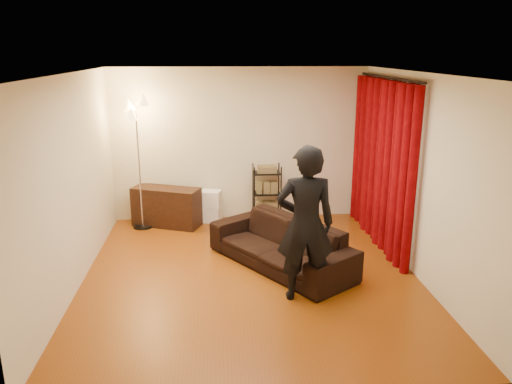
{
  "coord_description": "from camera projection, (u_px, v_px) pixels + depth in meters",
  "views": [
    {
      "loc": [
        -0.45,
        -6.24,
        2.98
      ],
      "look_at": [
        0.1,
        0.3,
        1.1
      ],
      "focal_mm": 35.0,
      "sensor_mm": 36.0,
      "label": 1
    }
  ],
  "objects": [
    {
      "name": "curtain_rod",
      "position": [
        389.0,
        78.0,
        7.38
      ],
      "size": [
        0.04,
        2.65,
        0.04
      ],
      "primitive_type": "cylinder",
      "rotation": [
        1.57,
        0.0,
        0.0
      ],
      "color": "black",
      "rests_on": "wall_right"
    },
    {
      "name": "curtain",
      "position": [
        382.0,
        164.0,
        7.73
      ],
      "size": [
        0.22,
        2.65,
        2.55
      ],
      "primitive_type": null,
      "color": "#730405",
      "rests_on": "ground"
    },
    {
      "name": "floor",
      "position": [
        251.0,
        275.0,
        6.84
      ],
      "size": [
        5.0,
        5.0,
        0.0
      ],
      "primitive_type": "plane",
      "color": "#7D360D",
      "rests_on": "ground"
    },
    {
      "name": "ceiling",
      "position": [
        250.0,
        73.0,
        6.09
      ],
      "size": [
        5.0,
        5.0,
        0.0
      ],
      "primitive_type": "plane",
      "rotation": [
        3.14,
        0.0,
        0.0
      ],
      "color": "white",
      "rests_on": "ground"
    },
    {
      "name": "media_cabinet",
      "position": [
        167.0,
        207.0,
        8.69
      ],
      "size": [
        1.24,
        0.83,
        0.68
      ],
      "primitive_type": "cube",
      "rotation": [
        0.0,
        0.0,
        -0.37
      ],
      "color": "black",
      "rests_on": "ground"
    },
    {
      "name": "wall_right",
      "position": [
        418.0,
        176.0,
        6.64
      ],
      "size": [
        0.0,
        5.0,
        5.0
      ],
      "primitive_type": "plane",
      "rotation": [
        1.57,
        0.0,
        -1.57
      ],
      "color": "beige",
      "rests_on": "ground"
    },
    {
      "name": "wire_shelf",
      "position": [
        267.0,
        193.0,
        8.88
      ],
      "size": [
        0.53,
        0.43,
        1.03
      ],
      "primitive_type": null,
      "rotation": [
        0.0,
        0.0,
        0.25
      ],
      "color": "black",
      "rests_on": "ground"
    },
    {
      "name": "floor_lamp",
      "position": [
        139.0,
        165.0,
        8.38
      ],
      "size": [
        0.42,
        0.42,
        2.22
      ],
      "primitive_type": null,
      "rotation": [
        0.0,
        0.0,
        0.04
      ],
      "color": "silver",
      "rests_on": "ground"
    },
    {
      "name": "sofa",
      "position": [
        281.0,
        244.0,
        7.05
      ],
      "size": [
        2.02,
        2.35,
        0.66
      ],
      "primitive_type": "imported",
      "rotation": [
        0.0,
        0.0,
        -0.96
      ],
      "color": "black",
      "rests_on": "ground"
    },
    {
      "name": "wall_front",
      "position": [
        272.0,
        257.0,
        4.07
      ],
      "size": [
        5.0,
        0.0,
        5.0
      ],
      "primitive_type": "plane",
      "rotation": [
        -1.57,
        0.0,
        0.0
      ],
      "color": "beige",
      "rests_on": "ground"
    },
    {
      "name": "storage_boxes",
      "position": [
        211.0,
        206.0,
        8.89
      ],
      "size": [
        0.41,
        0.36,
        0.58
      ],
      "primitive_type": null,
      "rotation": [
        0.0,
        0.0,
        -0.27
      ],
      "color": "white",
      "rests_on": "ground"
    },
    {
      "name": "person",
      "position": [
        305.0,
        224.0,
        5.97
      ],
      "size": [
        0.73,
        0.5,
        1.93
      ],
      "primitive_type": "imported",
      "rotation": [
        0.0,
        0.0,
        3.09
      ],
      "color": "black",
      "rests_on": "ground"
    },
    {
      "name": "wall_left",
      "position": [
        72.0,
        184.0,
        6.28
      ],
      "size": [
        0.0,
        5.0,
        5.0
      ],
      "primitive_type": "plane",
      "rotation": [
        1.57,
        0.0,
        1.57
      ],
      "color": "beige",
      "rests_on": "ground"
    },
    {
      "name": "wall_back",
      "position": [
        240.0,
        145.0,
        8.86
      ],
      "size": [
        5.0,
        0.0,
        5.0
      ],
      "primitive_type": "plane",
      "rotation": [
        1.57,
        0.0,
        0.0
      ],
      "color": "beige",
      "rests_on": "ground"
    }
  ]
}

